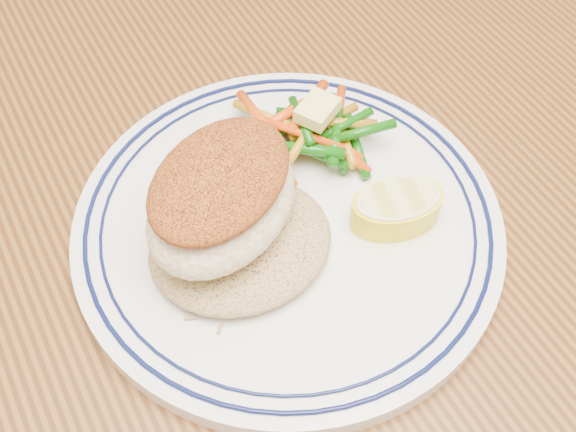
# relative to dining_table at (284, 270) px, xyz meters

# --- Properties ---
(dining_table) EXTENTS (1.50, 0.90, 0.75)m
(dining_table) POSITION_rel_dining_table_xyz_m (0.00, 0.00, 0.00)
(dining_table) COLOR #4A290E
(dining_table) RESTS_ON ground
(plate) EXTENTS (0.29, 0.29, 0.02)m
(plate) POSITION_rel_dining_table_xyz_m (-0.01, -0.03, 0.11)
(plate) COLOR white
(plate) RESTS_ON dining_table
(rice_pilaf) EXTENTS (0.12, 0.11, 0.02)m
(rice_pilaf) POSITION_rel_dining_table_xyz_m (-0.05, -0.04, 0.12)
(rice_pilaf) COLOR #A48652
(rice_pilaf) RESTS_ON plate
(fish_fillet) EXTENTS (0.14, 0.13, 0.06)m
(fish_fillet) POSITION_rel_dining_table_xyz_m (-0.06, -0.02, 0.16)
(fish_fillet) COLOR #F9EECD
(fish_fillet) RESTS_ON rice_pilaf
(vegetable_pile) EXTENTS (0.11, 0.11, 0.03)m
(vegetable_pile) POSITION_rel_dining_table_xyz_m (0.03, 0.02, 0.13)
(vegetable_pile) COLOR #AC7912
(vegetable_pile) RESTS_ON plate
(butter_pat) EXTENTS (0.04, 0.03, 0.01)m
(butter_pat) POSITION_rel_dining_table_xyz_m (0.04, 0.02, 0.15)
(butter_pat) COLOR #F8E979
(butter_pat) RESTS_ON vegetable_pile
(lemon_wedge) EXTENTS (0.07, 0.07, 0.02)m
(lemon_wedge) POSITION_rel_dining_table_xyz_m (0.05, -0.06, 0.13)
(lemon_wedge) COLOR yellow
(lemon_wedge) RESTS_ON plate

